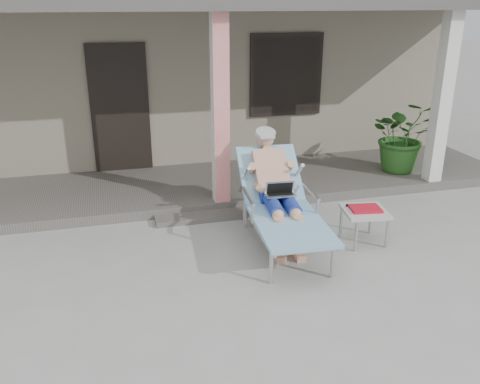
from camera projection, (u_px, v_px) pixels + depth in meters
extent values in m
plane|color=#9E9E99|center=(265.00, 282.00, 5.55)|extent=(60.00, 60.00, 0.00)
cube|color=gray|center=(176.00, 69.00, 10.89)|extent=(10.00, 5.00, 3.00)
cube|color=black|center=(120.00, 109.00, 8.41)|extent=(0.95, 0.06, 2.10)
cube|color=black|center=(286.00, 75.00, 8.93)|extent=(1.20, 0.06, 1.30)
cube|color=black|center=(286.00, 75.00, 8.93)|extent=(1.32, 0.05, 1.42)
cube|color=#605B56|center=(210.00, 185.00, 8.24)|extent=(10.00, 2.00, 0.15)
cube|color=red|center=(220.00, 111.00, 6.98)|extent=(0.22, 0.22, 2.61)
cube|color=silver|center=(442.00, 100.00, 7.80)|extent=(0.22, 0.22, 2.61)
cube|color=#474442|center=(206.00, 1.00, 7.24)|extent=(10.00, 2.30, 0.24)
cube|color=#605B56|center=(226.00, 214.00, 7.21)|extent=(2.00, 0.30, 0.07)
cylinder|color=#B7B7BC|center=(271.00, 267.00, 5.46)|extent=(0.05, 0.05, 0.41)
cylinder|color=#B7B7BC|center=(333.00, 261.00, 5.58)|extent=(0.05, 0.05, 0.41)
cylinder|color=#B7B7BC|center=(245.00, 214.00, 6.80)|extent=(0.05, 0.05, 0.41)
cylinder|color=#B7B7BC|center=(295.00, 210.00, 6.92)|extent=(0.05, 0.05, 0.41)
cube|color=#B7B7BC|center=(290.00, 225.00, 5.92)|extent=(0.78, 1.40, 0.03)
cube|color=#87BDD1|center=(290.00, 223.00, 5.91)|extent=(0.89, 1.45, 0.04)
cube|color=#B7B7BC|center=(270.00, 177.00, 6.74)|extent=(0.73, 0.69, 0.55)
cube|color=#87BDD1|center=(270.00, 174.00, 6.72)|extent=(0.85, 0.78, 0.62)
cylinder|color=#AEAEB0|center=(265.00, 133.00, 6.84)|extent=(0.29, 0.29, 0.14)
cube|color=silver|center=(280.00, 194.00, 6.29)|extent=(0.38, 0.28, 0.26)
cube|color=#B5B6B0|center=(365.00, 211.00, 6.33)|extent=(0.60, 0.60, 0.04)
cylinder|color=#B7B7BC|center=(356.00, 236.00, 6.16)|extent=(0.04, 0.04, 0.40)
cylinder|color=#B7B7BC|center=(387.00, 233.00, 6.26)|extent=(0.04, 0.04, 0.40)
cylinder|color=#B7B7BC|center=(341.00, 223.00, 6.55)|extent=(0.04, 0.04, 0.40)
cylinder|color=#B7B7BC|center=(371.00, 219.00, 6.65)|extent=(0.04, 0.04, 0.40)
cube|color=red|center=(365.00, 209.00, 6.31)|extent=(0.41, 0.33, 0.03)
cube|color=black|center=(360.00, 205.00, 6.44)|extent=(0.37, 0.08, 0.04)
imported|color=#26591E|center=(403.00, 136.00, 8.50)|extent=(1.32, 1.22, 1.22)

